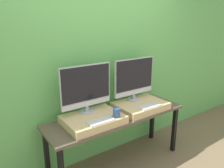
{
  "coord_description": "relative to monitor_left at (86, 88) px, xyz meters",
  "views": [
    {
      "loc": [
        -1.49,
        -1.72,
        1.86
      ],
      "look_at": [
        0.0,
        0.4,
        1.08
      ],
      "focal_mm": 35.0,
      "sensor_mm": 36.0,
      "label": 1
    }
  ],
  "objects": [
    {
      "name": "workbench",
      "position": [
        0.36,
        -0.12,
        -0.47
      ],
      "size": [
        1.82,
        0.56,
        0.71
      ],
      "color": "brown",
      "rests_on": "ground_plane"
    },
    {
      "name": "keyboard_left",
      "position": [
        -0.0,
        -0.31,
        -0.3
      ],
      "size": [
        0.3,
        0.13,
        0.01
      ],
      "color": "silver",
      "rests_on": "wooden_riser_left"
    },
    {
      "name": "wall_back",
      "position": [
        0.36,
        0.23,
        0.2
      ],
      "size": [
        8.0,
        0.04,
        2.6
      ],
      "color": "#66B75B",
      "rests_on": "ground_plane"
    },
    {
      "name": "mug",
      "position": [
        0.21,
        -0.31,
        -0.25
      ],
      "size": [
        0.08,
        0.08,
        0.1
      ],
      "color": "#335693",
      "rests_on": "wooden_riser_left"
    },
    {
      "name": "wooden_riser_left",
      "position": [
        0.0,
        -0.14,
        -0.35
      ],
      "size": [
        0.65,
        0.49,
        0.09
      ],
      "color": "#D6B77F",
      "rests_on": "workbench"
    },
    {
      "name": "keyboard_right",
      "position": [
        0.72,
        -0.31,
        -0.3
      ],
      "size": [
        0.3,
        0.13,
        0.01
      ],
      "color": "silver",
      "rests_on": "wooden_riser_right"
    },
    {
      "name": "monitor_right",
      "position": [
        0.72,
        0.0,
        0.0
      ],
      "size": [
        0.63,
        0.19,
        0.57
      ],
      "color": "#B2B2B7",
      "rests_on": "wooden_riser_right"
    },
    {
      "name": "wooden_riser_right",
      "position": [
        0.72,
        -0.14,
        -0.35
      ],
      "size": [
        0.65,
        0.49,
        0.09
      ],
      "color": "#D6B77F",
      "rests_on": "workbench"
    },
    {
      "name": "monitor_left",
      "position": [
        0.0,
        0.0,
        0.0
      ],
      "size": [
        0.63,
        0.19,
        0.57
      ],
      "color": "#B2B2B7",
      "rests_on": "wooden_riser_left"
    }
  ]
}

